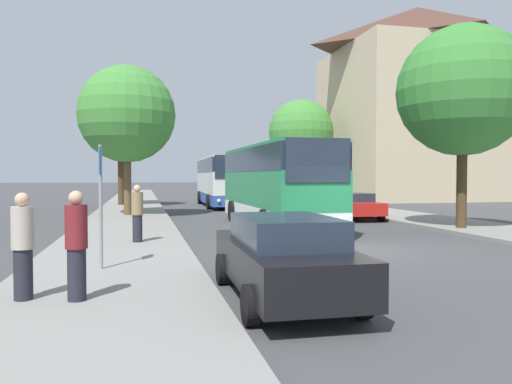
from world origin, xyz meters
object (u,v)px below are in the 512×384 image
at_px(pedestrian_walking_back, 23,246).
at_px(parked_car_right_far, 263,192).
at_px(bus_stop_sign, 101,192).
at_px(tree_left_near, 127,114).
at_px(bus_front, 275,184).
at_px(pedestrian_waiting_near, 76,245).
at_px(pedestrian_waiting_far, 137,213).
at_px(bus_middle, 221,180).
at_px(parked_car_right_near, 352,205).
at_px(tree_right_mid, 463,91).
at_px(parked_car_left_curb, 283,256).
at_px(tree_left_far, 120,126).
at_px(tree_right_near, 301,132).

bearing_deg(pedestrian_walking_back, parked_car_right_far, 44.38).
xyz_separation_m(bus_stop_sign, tree_left_near, (0.15, 15.63, 3.58)).
xyz_separation_m(parked_car_right_far, bus_stop_sign, (-10.94, -29.75, 1.07)).
height_order(bus_front, pedestrian_walking_back, bus_front).
height_order(pedestrian_waiting_near, pedestrian_waiting_far, pedestrian_waiting_near).
relative_size(bus_middle, pedestrian_waiting_near, 5.99).
xyz_separation_m(parked_car_right_near, pedestrian_walking_back, (-12.30, -14.58, 0.34)).
relative_size(pedestrian_waiting_near, tree_right_mid, 0.23).
bearing_deg(parked_car_left_curb, parked_car_right_near, 62.89).
distance_m(parked_car_right_near, tree_left_far, 18.36).
height_order(parked_car_right_far, tree_left_far, tree_left_far).
bearing_deg(pedestrian_waiting_near, pedestrian_walking_back, -18.29).
bearing_deg(parked_car_left_curb, tree_right_near, 72.19).
distance_m(pedestrian_waiting_near, pedestrian_waiting_far, 7.30).
relative_size(bus_middle, tree_left_far, 1.38).
bearing_deg(pedestrian_waiting_near, tree_right_near, -116.02).
relative_size(parked_car_right_near, pedestrian_waiting_near, 2.40).
relative_size(parked_car_left_curb, tree_right_near, 0.52).
distance_m(bus_front, bus_stop_sign, 11.13).
height_order(bus_stop_sign, tree_left_far, tree_left_far).
height_order(bus_stop_sign, pedestrian_walking_back, bus_stop_sign).
bearing_deg(tree_right_mid, pedestrian_walking_back, -149.19).
xyz_separation_m(bus_front, tree_left_far, (-6.99, 16.02, 3.87)).
xyz_separation_m(pedestrian_walking_back, tree_left_far, (0.48, 27.71, 4.66)).
relative_size(bus_middle, tree_right_mid, 1.37).
xyz_separation_m(parked_car_left_curb, pedestrian_waiting_far, (-2.58, 7.39, 0.26)).
distance_m(pedestrian_walking_back, tree_left_far, 28.10).
distance_m(parked_car_right_far, pedestrian_waiting_far, 27.32).
height_order(bus_stop_sign, pedestrian_waiting_far, bus_stop_sign).
xyz_separation_m(pedestrian_walking_back, tree_right_mid, (14.28, 8.51, 4.49)).
xyz_separation_m(pedestrian_waiting_near, pedestrian_walking_back, (-0.87, 0.25, -0.02)).
bearing_deg(tree_left_near, bus_middle, 53.36).
bearing_deg(bus_front, tree_right_mid, -25.56).
relative_size(bus_front, tree_right_near, 1.18).
relative_size(bus_stop_sign, tree_left_near, 0.35).
relative_size(parked_car_left_curb, pedestrian_waiting_near, 2.57).
xyz_separation_m(parked_car_right_near, tree_left_far, (-11.81, 13.13, 5.00)).
relative_size(bus_front, tree_left_near, 1.36).
distance_m(pedestrian_walking_back, tree_right_mid, 17.22).
relative_size(parked_car_right_near, pedestrian_waiting_far, 2.45).
xyz_separation_m(tree_left_near, tree_right_mid, (13.08, -9.71, 0.12)).
relative_size(bus_stop_sign, tree_left_far, 0.35).
relative_size(parked_car_right_near, bus_stop_sign, 1.59).
bearing_deg(tree_right_mid, pedestrian_waiting_near, -146.82).
distance_m(bus_stop_sign, tree_left_near, 16.03).
bearing_deg(tree_left_far, bus_stop_sign, -88.72).
bearing_deg(pedestrian_waiting_far, bus_front, 128.58).
height_order(tree_left_near, tree_left_far, tree_left_far).
relative_size(parked_car_left_curb, parked_car_right_far, 1.08).
height_order(bus_middle, tree_right_near, tree_right_near).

